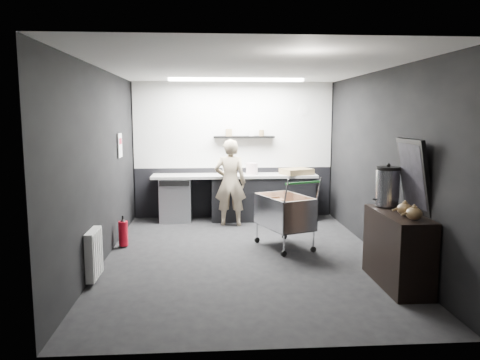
{
  "coord_description": "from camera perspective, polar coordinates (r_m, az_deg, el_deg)",
  "views": [
    {
      "loc": [
        -0.53,
        -6.61,
        2.06
      ],
      "look_at": [
        -0.03,
        0.4,
        1.07
      ],
      "focal_mm": 35.0,
      "sensor_mm": 36.0,
      "label": 1
    }
  ],
  "objects": [
    {
      "name": "floor",
      "position": [
        6.94,
        0.52,
        -9.28
      ],
      "size": [
        5.5,
        5.5,
        0.0
      ],
      "primitive_type": "plane",
      "color": "black",
      "rests_on": "ground"
    },
    {
      "name": "ceiling",
      "position": [
        6.66,
        0.55,
        13.5
      ],
      "size": [
        5.5,
        5.5,
        0.0
      ],
      "primitive_type": "plane",
      "rotation": [
        3.14,
        0.0,
        0.0
      ],
      "color": "silver",
      "rests_on": "wall_back"
    },
    {
      "name": "wall_back",
      "position": [
        9.4,
        -0.79,
        3.65
      ],
      "size": [
        5.5,
        0.0,
        5.5
      ],
      "primitive_type": "plane",
      "rotation": [
        1.57,
        0.0,
        0.0
      ],
      "color": "black",
      "rests_on": "floor"
    },
    {
      "name": "wall_front",
      "position": [
        3.96,
        3.69,
        -2.34
      ],
      "size": [
        5.5,
        0.0,
        5.5
      ],
      "primitive_type": "plane",
      "rotation": [
        -1.57,
        0.0,
        0.0
      ],
      "color": "black",
      "rests_on": "floor"
    },
    {
      "name": "wall_left",
      "position": [
        6.81,
        -16.5,
        1.67
      ],
      "size": [
        0.0,
        5.5,
        5.5
      ],
      "primitive_type": "plane",
      "rotation": [
        1.57,
        0.0,
        1.57
      ],
      "color": "black",
      "rests_on": "floor"
    },
    {
      "name": "wall_right",
      "position": [
        7.11,
        16.83,
        1.92
      ],
      "size": [
        0.0,
        5.5,
        5.5
      ],
      "primitive_type": "plane",
      "rotation": [
        1.57,
        0.0,
        -1.57
      ],
      "color": "black",
      "rests_on": "floor"
    },
    {
      "name": "kitchen_wall_panel",
      "position": [
        9.36,
        -0.79,
        6.7
      ],
      "size": [
        3.95,
        0.02,
        1.7
      ],
      "primitive_type": "cube",
      "color": "silver",
      "rests_on": "wall_back"
    },
    {
      "name": "dado_panel",
      "position": [
        9.48,
        -0.78,
        -1.49
      ],
      "size": [
        3.95,
        0.02,
        1.0
      ],
      "primitive_type": "cube",
      "color": "black",
      "rests_on": "wall_back"
    },
    {
      "name": "floating_shelf",
      "position": [
        9.27,
        0.49,
        5.26
      ],
      "size": [
        1.2,
        0.22,
        0.04
      ],
      "primitive_type": "cube",
      "color": "black",
      "rests_on": "wall_back"
    },
    {
      "name": "wall_clock",
      "position": [
        9.53,
        7.74,
        8.45
      ],
      "size": [
        0.2,
        0.03,
        0.2
      ],
      "primitive_type": "cylinder",
      "rotation": [
        1.57,
        0.0,
        0.0
      ],
      "color": "white",
      "rests_on": "wall_back"
    },
    {
      "name": "poster",
      "position": [
        8.06,
        -14.44,
        4.11
      ],
      "size": [
        0.02,
        0.3,
        0.4
      ],
      "primitive_type": "cube",
      "color": "white",
      "rests_on": "wall_left"
    },
    {
      "name": "poster_red_band",
      "position": [
        8.05,
        -14.42,
        4.6
      ],
      "size": [
        0.02,
        0.22,
        0.1
      ],
      "primitive_type": "cube",
      "color": "red",
      "rests_on": "poster"
    },
    {
      "name": "radiator",
      "position": [
        6.12,
        -17.39,
        -8.6
      ],
      "size": [
        0.1,
        0.5,
        0.6
      ],
      "primitive_type": "cube",
      "color": "white",
      "rests_on": "wall_left"
    },
    {
      "name": "ceiling_strip",
      "position": [
        8.5,
        -0.46,
        12.1
      ],
      "size": [
        2.4,
        0.2,
        0.04
      ],
      "primitive_type": "cube",
      "color": "white",
      "rests_on": "ceiling"
    },
    {
      "name": "prep_counter",
      "position": [
        9.19,
        0.18,
        -2.06
      ],
      "size": [
        3.2,
        0.61,
        0.9
      ],
      "color": "black",
      "rests_on": "floor"
    },
    {
      "name": "person",
      "position": [
        8.68,
        -1.2,
        -0.32
      ],
      "size": [
        0.63,
        0.45,
        1.61
      ],
      "primitive_type": "imported",
      "rotation": [
        0.0,
        0.0,
        3.03
      ],
      "color": "beige",
      "rests_on": "floor"
    },
    {
      "name": "shopping_cart",
      "position": [
        7.3,
        5.42,
        -4.18
      ],
      "size": [
        0.94,
        1.21,
        1.1
      ],
      "color": "silver",
      "rests_on": "floor"
    },
    {
      "name": "sideboard",
      "position": [
        6.02,
        18.69,
        -6.82
      ],
      "size": [
        0.51,
        1.19,
        1.78
      ],
      "color": "black",
      "rests_on": "floor"
    },
    {
      "name": "fire_extinguisher",
      "position": [
        7.57,
        -14.04,
        -6.23
      ],
      "size": [
        0.14,
        0.14,
        0.48
      ],
      "color": "red",
      "rests_on": "floor"
    },
    {
      "name": "cardboard_box",
      "position": [
        9.21,
        6.91,
        1.04
      ],
      "size": [
        0.68,
        0.6,
        0.11
      ],
      "primitive_type": "cube",
      "rotation": [
        0.0,
        0.0,
        0.38
      ],
      "color": "olive",
      "rests_on": "prep_counter"
    },
    {
      "name": "pink_tub",
      "position": [
        9.13,
        1.45,
        1.39
      ],
      "size": [
        0.22,
        0.22,
        0.22
      ],
      "primitive_type": "cylinder",
      "color": "silver",
      "rests_on": "prep_counter"
    },
    {
      "name": "white_container",
      "position": [
        9.05,
        -1.46,
        1.15
      ],
      "size": [
        0.21,
        0.17,
        0.17
      ],
      "primitive_type": "cube",
      "rotation": [
        0.0,
        0.0,
        0.17
      ],
      "color": "white",
      "rests_on": "prep_counter"
    }
  ]
}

